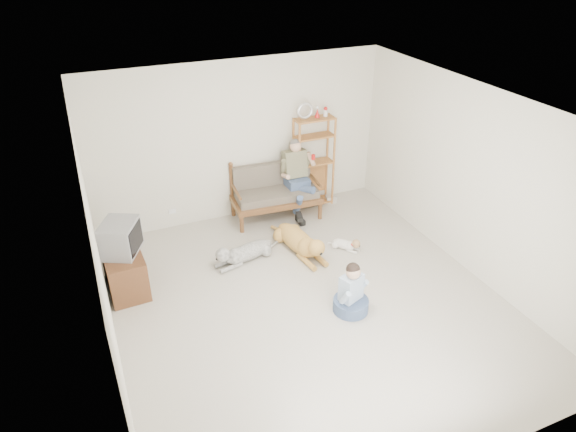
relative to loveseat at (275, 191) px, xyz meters
name	(u,v)px	position (x,y,z in m)	size (l,w,h in m)	color
floor	(309,303)	(-0.48, -2.43, -0.49)	(5.50, 5.50, 0.00)	beige
ceiling	(314,110)	(-0.48, -2.43, 2.21)	(5.50, 5.50, 0.00)	white
wall_back	(240,141)	(-0.48, 0.32, 0.86)	(5.00, 5.00, 0.00)	beige
wall_front	(459,373)	(-0.48, -5.18, 0.86)	(5.00, 5.00, 0.00)	beige
wall_left	(99,263)	(-2.98, -2.43, 0.86)	(5.50, 5.50, 0.00)	beige
wall_right	(473,182)	(2.02, -2.43, 0.86)	(5.50, 5.50, 0.00)	beige
loveseat	(275,191)	(0.00, 0.00, 0.00)	(1.55, 0.81, 0.95)	brown
man	(298,184)	(0.37, -0.18, 0.14)	(0.52, 0.74, 1.20)	#475982
etagere	(313,162)	(0.79, 0.12, 0.36)	(0.73, 0.32, 1.93)	#BB753B
book_stack	(331,199)	(1.14, 0.06, -0.42)	(0.19, 0.14, 0.12)	beige
tv_stand	(124,271)	(-2.71, -1.12, -0.19)	(0.54, 0.92, 0.60)	brown
crt_tv	(120,238)	(-2.67, -1.11, 0.34)	(0.63, 0.68, 0.45)	gray
wall_outlet	(172,211)	(-1.73, 0.31, -0.19)	(0.12, 0.02, 0.08)	white
golden_retriever	(301,242)	(-0.07, -1.24, -0.31)	(0.49, 1.45, 0.44)	gold
shaggy_dog	(243,253)	(-0.98, -1.12, -0.34)	(1.18, 0.49, 0.36)	white
terrier	(347,244)	(0.63, -1.47, -0.39)	(0.40, 0.48, 0.22)	white
child	(351,294)	(-0.04, -2.78, -0.22)	(0.47, 0.47, 0.75)	#475982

